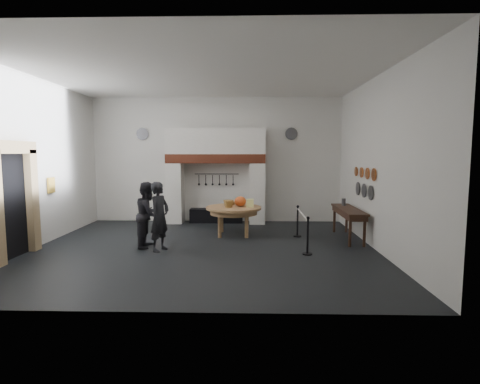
{
  "coord_description": "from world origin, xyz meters",
  "views": [
    {
      "loc": [
        1.23,
        -9.66,
        2.52
      ],
      "look_at": [
        0.92,
        1.46,
        1.35
      ],
      "focal_mm": 28.0,
      "sensor_mm": 36.0,
      "label": 1
    }
  ],
  "objects_px": {
    "visitor_near": "(160,217)",
    "side_table": "(349,210)",
    "visitor_far": "(148,215)",
    "barrier_post_near": "(308,237)",
    "barrier_post_far": "(298,222)",
    "work_table": "(234,208)",
    "iron_range": "(216,216)"
  },
  "relations": [
    {
      "from": "work_table",
      "to": "visitor_near",
      "type": "distance_m",
      "value": 2.65
    },
    {
      "from": "visitor_far",
      "to": "barrier_post_far",
      "type": "relative_size",
      "value": 1.95
    },
    {
      "from": "work_table",
      "to": "barrier_post_near",
      "type": "height_order",
      "value": "barrier_post_near"
    },
    {
      "from": "side_table",
      "to": "barrier_post_far",
      "type": "xyz_separation_m",
      "value": [
        -1.45,
        0.26,
        -0.42
      ]
    },
    {
      "from": "work_table",
      "to": "barrier_post_near",
      "type": "bearing_deg",
      "value": -48.58
    },
    {
      "from": "barrier_post_near",
      "to": "visitor_near",
      "type": "bearing_deg",
      "value": 175.97
    },
    {
      "from": "side_table",
      "to": "barrier_post_far",
      "type": "bearing_deg",
      "value": 169.91
    },
    {
      "from": "work_table",
      "to": "visitor_far",
      "type": "xyz_separation_m",
      "value": [
        -2.21,
        -1.53,
        0.04
      ]
    },
    {
      "from": "work_table",
      "to": "iron_range",
      "type": "bearing_deg",
      "value": 109.24
    },
    {
      "from": "work_table",
      "to": "barrier_post_far",
      "type": "height_order",
      "value": "barrier_post_far"
    },
    {
      "from": "side_table",
      "to": "barrier_post_near",
      "type": "xyz_separation_m",
      "value": [
        -1.45,
        -1.74,
        -0.42
      ]
    },
    {
      "from": "visitor_near",
      "to": "side_table",
      "type": "height_order",
      "value": "visitor_near"
    },
    {
      "from": "visitor_near",
      "to": "work_table",
      "type": "bearing_deg",
      "value": -21.29
    },
    {
      "from": "work_table",
      "to": "visitor_far",
      "type": "height_order",
      "value": "visitor_far"
    },
    {
      "from": "visitor_far",
      "to": "barrier_post_far",
      "type": "height_order",
      "value": "visitor_far"
    },
    {
      "from": "side_table",
      "to": "visitor_near",
      "type": "bearing_deg",
      "value": -164.11
    },
    {
      "from": "iron_range",
      "to": "work_table",
      "type": "bearing_deg",
      "value": -70.76
    },
    {
      "from": "visitor_far",
      "to": "side_table",
      "type": "distance_m",
      "value": 5.7
    },
    {
      "from": "visitor_near",
      "to": "side_table",
      "type": "distance_m",
      "value": 5.4
    },
    {
      "from": "visitor_near",
      "to": "barrier_post_far",
      "type": "relative_size",
      "value": 1.98
    },
    {
      "from": "iron_range",
      "to": "barrier_post_far",
      "type": "xyz_separation_m",
      "value": [
        2.65,
        -2.25,
        0.2
      ]
    },
    {
      "from": "visitor_near",
      "to": "side_table",
      "type": "xyz_separation_m",
      "value": [
        5.19,
        1.48,
        -0.02
      ]
    },
    {
      "from": "barrier_post_near",
      "to": "barrier_post_far",
      "type": "distance_m",
      "value": 2.0
    },
    {
      "from": "work_table",
      "to": "visitor_near",
      "type": "xyz_separation_m",
      "value": [
        -1.81,
        -1.93,
        0.05
      ]
    },
    {
      "from": "barrier_post_near",
      "to": "iron_range",
      "type": "bearing_deg",
      "value": 121.95
    },
    {
      "from": "visitor_near",
      "to": "side_table",
      "type": "bearing_deg",
      "value": -52.13
    },
    {
      "from": "visitor_near",
      "to": "barrier_post_far",
      "type": "xyz_separation_m",
      "value": [
        3.75,
        1.74,
        -0.44
      ]
    },
    {
      "from": "work_table",
      "to": "visitor_near",
      "type": "bearing_deg",
      "value": -133.28
    },
    {
      "from": "side_table",
      "to": "barrier_post_near",
      "type": "height_order",
      "value": "same"
    },
    {
      "from": "side_table",
      "to": "visitor_far",
      "type": "bearing_deg",
      "value": -169.09
    },
    {
      "from": "work_table",
      "to": "barrier_post_near",
      "type": "relative_size",
      "value": 1.88
    },
    {
      "from": "barrier_post_near",
      "to": "work_table",
      "type": "bearing_deg",
      "value": 131.42
    }
  ]
}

